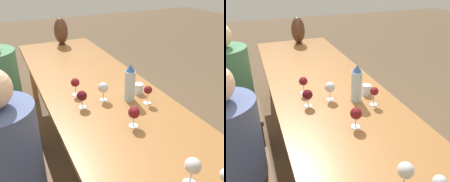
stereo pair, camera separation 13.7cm
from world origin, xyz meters
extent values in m
plane|color=brown|center=(0.00, 0.00, 0.00)|extent=(14.00, 14.00, 0.00)
cube|color=#936033|center=(0.00, 0.00, 0.71)|extent=(3.14, 0.89, 0.04)
cylinder|color=#936033|center=(1.47, -0.34, 0.34)|extent=(0.07, 0.07, 0.69)
cylinder|color=#936033|center=(1.47, 0.34, 0.34)|extent=(0.07, 0.07, 0.69)
cylinder|color=silver|center=(-0.23, -0.14, 0.84)|extent=(0.08, 0.08, 0.23)
cone|color=#33599E|center=(-0.23, -0.14, 0.98)|extent=(0.07, 0.07, 0.05)
cylinder|color=silver|center=(-0.16, -0.26, 0.77)|extent=(0.07, 0.07, 0.08)
cylinder|color=#4C2D1E|center=(1.38, -0.06, 0.73)|extent=(0.09, 0.09, 0.01)
ellipsoid|color=#4C2D1E|center=(1.38, -0.06, 0.90)|extent=(0.17, 0.17, 0.32)
cylinder|color=silver|center=(-0.15, 0.04, 0.73)|extent=(0.06, 0.06, 0.00)
cylinder|color=silver|center=(-0.15, 0.04, 0.76)|extent=(0.01, 0.01, 0.07)
sphere|color=silver|center=(-0.15, 0.04, 0.83)|extent=(0.08, 0.08, 0.08)
sphere|color=silver|center=(-1.16, -0.10, 0.83)|extent=(0.06, 0.06, 0.06)
cylinder|color=silver|center=(-0.18, 0.22, 0.73)|extent=(0.06, 0.06, 0.00)
cylinder|color=silver|center=(-0.18, 0.22, 0.76)|extent=(0.01, 0.01, 0.06)
sphere|color=#510C14|center=(-0.18, 0.22, 0.82)|extent=(0.07, 0.07, 0.07)
cylinder|color=silver|center=(-1.06, -0.01, 0.77)|extent=(0.01, 0.01, 0.07)
sphere|color=silver|center=(-1.06, -0.01, 0.84)|extent=(0.08, 0.08, 0.08)
cylinder|color=silver|center=(-0.54, 0.00, 0.73)|extent=(0.06, 0.06, 0.00)
cylinder|color=silver|center=(-0.54, 0.00, 0.76)|extent=(0.01, 0.01, 0.06)
sphere|color=maroon|center=(-0.54, 0.00, 0.82)|extent=(0.08, 0.08, 0.08)
cylinder|color=silver|center=(-0.33, -0.23, 0.73)|extent=(0.06, 0.06, 0.00)
cylinder|color=silver|center=(-0.33, -0.23, 0.77)|extent=(0.01, 0.01, 0.08)
sphere|color=maroon|center=(-0.33, -0.23, 0.83)|extent=(0.06, 0.06, 0.06)
cylinder|color=silver|center=(0.02, 0.20, 0.73)|extent=(0.06, 0.06, 0.00)
cylinder|color=silver|center=(0.02, 0.20, 0.77)|extent=(0.01, 0.01, 0.07)
sphere|color=maroon|center=(0.02, 0.20, 0.83)|extent=(0.07, 0.07, 0.07)
cube|color=brown|center=(-0.42, 0.75, 0.44)|extent=(0.44, 0.44, 0.04)
cylinder|color=brown|center=(-0.23, 0.56, 0.21)|extent=(0.04, 0.04, 0.42)
cube|color=brown|center=(0.36, 0.75, 0.44)|extent=(0.44, 0.44, 0.04)
cylinder|color=brown|center=(0.17, 0.56, 0.21)|extent=(0.04, 0.04, 0.42)
cylinder|color=brown|center=(0.55, 0.56, 0.21)|extent=(0.04, 0.04, 0.42)
cylinder|color=#475684|center=(-0.42, 0.75, 0.72)|extent=(0.40, 0.40, 0.53)
cube|color=#2D2D38|center=(0.36, 0.69, 0.23)|extent=(0.29, 0.21, 0.46)
cylinder|color=#3D704C|center=(0.36, 0.75, 0.76)|extent=(0.38, 0.38, 0.60)
camera|label=1|loc=(-1.66, 0.68, 1.64)|focal=40.00mm
camera|label=2|loc=(-1.71, 0.55, 1.64)|focal=40.00mm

